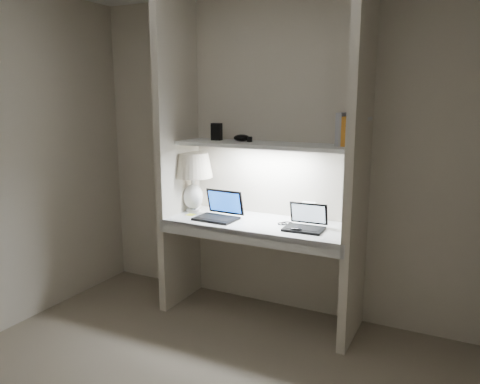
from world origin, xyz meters
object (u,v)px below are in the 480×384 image
Objects in this scene: table_lamp at (193,172)px; speaker at (309,212)px; laptop_main at (219,212)px; laptop_netbook at (306,223)px; book_row at (353,130)px.

speaker is at bearing 7.28° from table_lamp.
laptop_netbook is at bearing 4.20° from laptop_main.
laptop_main is 0.69m from speaker.
table_lamp is 1.06m from laptop_netbook.
book_row is (1.29, 0.08, 0.38)m from table_lamp.
table_lamp is at bearing 179.97° from speaker.
speaker is 0.71m from book_row.
laptop_netbook reaches higher than speaker.
speaker is (0.96, 0.12, -0.26)m from table_lamp.
table_lamp is at bearing 162.07° from laptop_main.
speaker is at bearing 23.13° from laptop_main.
book_row is at bearing 3.40° from table_lamp.
laptop_netbook is at bearing -5.64° from table_lamp.
laptop_main reaches higher than laptop_netbook.
table_lamp reaches higher than speaker.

